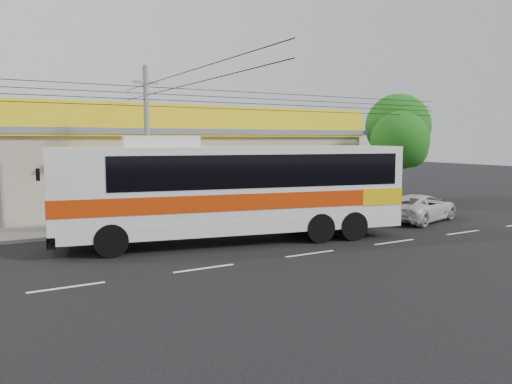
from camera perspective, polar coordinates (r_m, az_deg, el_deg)
ground at (r=19.55m, az=1.89°, el=-5.63°), size 120.00×120.00×0.00m
sidewalk at (r=24.77m, az=-5.40°, el=-2.99°), size 30.00×3.20×0.15m
lane_markings at (r=17.52m, az=6.20°, el=-7.04°), size 50.00×0.12×0.01m
storefront_building at (r=29.65m, az=-9.86°, el=2.75°), size 22.60×9.20×5.70m
coach_bus at (r=19.23m, az=-1.99°, el=0.75°), size 13.52×5.38×4.08m
motorbike_red at (r=22.04m, az=-14.57°, el=-2.79°), size 1.98×1.42×0.99m
white_car at (r=25.46m, az=18.18°, el=-1.71°), size 5.12×3.44×1.30m
utility_pole at (r=21.57m, az=-12.46°, el=10.74°), size 34.00×14.00×7.00m
tree_near at (r=30.26m, az=16.32°, el=5.46°), size 3.36×3.36×5.58m
tree_far at (r=33.53m, az=16.14°, el=6.97°), size 4.13×4.13×6.85m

